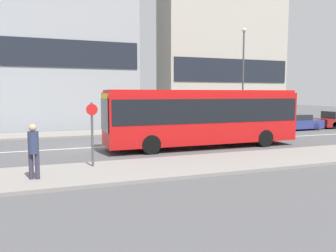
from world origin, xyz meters
The scene contains 11 objects.
ground_plane centered at (0.00, 0.00, 0.00)m, with size 120.00×120.00×0.00m, color #4F4F51.
sidewalk_near centered at (0.00, -6.25, 0.07)m, with size 44.00×3.50×0.13m.
sidewalk_far centered at (0.00, 6.25, 0.07)m, with size 44.00×3.50×0.13m.
lane_centerline centered at (0.00, 0.00, 0.00)m, with size 41.80×0.16×0.01m.
apartment_block_right_tower centered at (14.44, 11.64, 9.42)m, with size 12.69×4.35×18.85m.
city_bus centered at (5.65, -1.94, 1.82)m, with size 10.79×2.47×3.16m.
parked_car_0 centered at (11.53, 3.41, 0.64)m, with size 4.32×1.82×1.36m.
parked_car_1 centered at (16.62, 3.32, 0.61)m, with size 4.39×1.89×1.28m.
pedestrian_near_stop centered at (-2.85, -6.67, 1.19)m, with size 0.34×0.34×1.84m.
bus_stop_sign centered at (-0.77, -5.38, 1.60)m, with size 0.44×0.12×2.50m.
street_lamp centered at (13.08, 5.61, 5.06)m, with size 0.36×0.36×8.26m.
Camera 1 is at (-2.33, -18.25, 2.97)m, focal length 35.00 mm.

